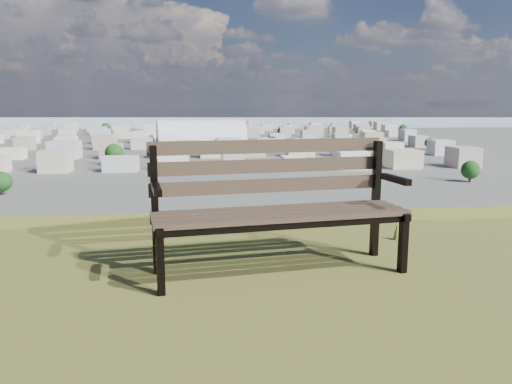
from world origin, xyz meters
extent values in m
cube|color=#433526|center=(1.15, 2.14, 25.48)|extent=(1.96, 0.40, 0.04)
cube|color=#433526|center=(1.13, 2.27, 25.48)|extent=(1.96, 0.40, 0.04)
cube|color=#433526|center=(1.11, 2.40, 25.48)|extent=(1.96, 0.40, 0.04)
cube|color=#433526|center=(1.09, 2.53, 25.48)|extent=(1.96, 0.40, 0.04)
cube|color=#433526|center=(1.07, 2.62, 25.66)|extent=(1.95, 0.35, 0.11)
cube|color=#433526|center=(1.07, 2.64, 25.82)|extent=(1.95, 0.35, 0.11)
cube|color=#433526|center=(1.06, 2.67, 25.97)|extent=(1.95, 0.35, 0.11)
cube|color=black|center=(0.22, 1.97, 25.24)|extent=(0.06, 0.07, 0.48)
cube|color=black|center=(0.15, 2.44, 25.50)|extent=(0.06, 0.07, 1.01)
cube|color=black|center=(0.19, 2.19, 25.45)|extent=(0.14, 0.55, 0.05)
cube|color=black|center=(0.19, 2.13, 25.72)|extent=(0.12, 0.40, 0.05)
cube|color=black|center=(2.08, 2.27, 25.24)|extent=(0.06, 0.07, 0.48)
cube|color=black|center=(2.01, 2.73, 25.50)|extent=(0.06, 0.07, 1.01)
cube|color=black|center=(2.05, 2.48, 25.45)|extent=(0.14, 0.55, 0.05)
cube|color=black|center=(2.06, 2.43, 25.72)|extent=(0.12, 0.40, 0.05)
cube|color=black|center=(1.15, 2.13, 25.43)|extent=(1.95, 0.35, 0.04)
cube|color=black|center=(1.08, 2.54, 25.43)|extent=(1.95, 0.35, 0.04)
cone|color=olive|center=(2.40, 3.20, 25.09)|extent=(0.08, 0.08, 0.18)
cube|color=silver|center=(-3.44, 309.71, 2.96)|extent=(56.37, 31.11, 5.93)
cylinder|color=silver|center=(-3.44, 309.71, 5.93)|extent=(56.37, 31.11, 22.53)
cube|color=silver|center=(-60.00, 200.00, 3.50)|extent=(11.00, 11.00, 7.00)
cube|color=#A7998F|center=(-36.00, 200.00, 3.50)|extent=(11.00, 11.00, 7.00)
cube|color=beige|center=(-12.00, 200.00, 3.50)|extent=(11.00, 11.00, 7.00)
cube|color=#B8B8BD|center=(12.00, 200.00, 3.50)|extent=(11.00, 11.00, 7.00)
cube|color=#BEB39A|center=(36.00, 200.00, 3.50)|extent=(11.00, 11.00, 7.00)
cube|color=tan|center=(60.00, 200.00, 3.50)|extent=(11.00, 11.00, 7.00)
cube|color=beige|center=(84.00, 200.00, 3.50)|extent=(11.00, 11.00, 7.00)
cube|color=#AFA69F|center=(108.00, 200.00, 3.50)|extent=(11.00, 11.00, 7.00)
cube|color=#A7998F|center=(-96.00, 250.00, 3.50)|extent=(11.00, 11.00, 7.00)
cube|color=beige|center=(-72.00, 250.00, 3.50)|extent=(11.00, 11.00, 7.00)
cube|color=#B8B8BD|center=(-48.00, 250.00, 3.50)|extent=(11.00, 11.00, 7.00)
cube|color=#BEB39A|center=(-24.00, 250.00, 3.50)|extent=(11.00, 11.00, 7.00)
cube|color=tan|center=(0.00, 250.00, 3.50)|extent=(11.00, 11.00, 7.00)
cube|color=beige|center=(24.00, 250.00, 3.50)|extent=(11.00, 11.00, 7.00)
cube|color=#AFA69F|center=(48.00, 250.00, 3.50)|extent=(11.00, 11.00, 7.00)
cube|color=silver|center=(72.00, 250.00, 3.50)|extent=(11.00, 11.00, 7.00)
cube|color=#A7998F|center=(96.00, 250.00, 3.50)|extent=(11.00, 11.00, 7.00)
cube|color=beige|center=(120.00, 250.00, 3.50)|extent=(11.00, 11.00, 7.00)
cube|color=#BEB39A|center=(-108.00, 300.00, 3.50)|extent=(11.00, 11.00, 7.00)
cube|color=tan|center=(-84.00, 300.00, 3.50)|extent=(11.00, 11.00, 7.00)
cube|color=beige|center=(-60.00, 300.00, 3.50)|extent=(11.00, 11.00, 7.00)
cube|color=#AFA69F|center=(-36.00, 300.00, 3.50)|extent=(11.00, 11.00, 7.00)
cube|color=silver|center=(-12.00, 300.00, 3.50)|extent=(11.00, 11.00, 7.00)
cube|color=#A7998F|center=(12.00, 300.00, 3.50)|extent=(11.00, 11.00, 7.00)
cube|color=beige|center=(36.00, 300.00, 3.50)|extent=(11.00, 11.00, 7.00)
cube|color=#B8B8BD|center=(60.00, 300.00, 3.50)|extent=(11.00, 11.00, 7.00)
cube|color=#BEB39A|center=(84.00, 300.00, 3.50)|extent=(11.00, 11.00, 7.00)
cube|color=tan|center=(108.00, 300.00, 3.50)|extent=(11.00, 11.00, 7.00)
cube|color=beige|center=(132.00, 300.00, 3.50)|extent=(11.00, 11.00, 7.00)
cube|color=silver|center=(-120.00, 350.00, 3.50)|extent=(11.00, 11.00, 7.00)
cube|color=#A7998F|center=(-96.00, 350.00, 3.50)|extent=(11.00, 11.00, 7.00)
cube|color=beige|center=(-72.00, 350.00, 3.50)|extent=(11.00, 11.00, 7.00)
cube|color=#B8B8BD|center=(-48.00, 350.00, 3.50)|extent=(11.00, 11.00, 7.00)
cube|color=#BEB39A|center=(-24.00, 350.00, 3.50)|extent=(11.00, 11.00, 7.00)
cube|color=tan|center=(0.00, 350.00, 3.50)|extent=(11.00, 11.00, 7.00)
cube|color=beige|center=(24.00, 350.00, 3.50)|extent=(11.00, 11.00, 7.00)
cube|color=#AFA69F|center=(48.00, 350.00, 3.50)|extent=(11.00, 11.00, 7.00)
cube|color=silver|center=(72.00, 350.00, 3.50)|extent=(11.00, 11.00, 7.00)
cube|color=#A7998F|center=(96.00, 350.00, 3.50)|extent=(11.00, 11.00, 7.00)
cube|color=beige|center=(120.00, 350.00, 3.50)|extent=(11.00, 11.00, 7.00)
cube|color=#B8B8BD|center=(144.00, 350.00, 3.50)|extent=(11.00, 11.00, 7.00)
cube|color=#BEB39A|center=(-156.00, 400.00, 3.50)|extent=(11.00, 11.00, 7.00)
cube|color=tan|center=(-132.00, 400.00, 3.50)|extent=(11.00, 11.00, 7.00)
cube|color=beige|center=(-108.00, 400.00, 3.50)|extent=(11.00, 11.00, 7.00)
cube|color=#AFA69F|center=(-84.00, 400.00, 3.50)|extent=(11.00, 11.00, 7.00)
cube|color=silver|center=(-60.00, 400.00, 3.50)|extent=(11.00, 11.00, 7.00)
cube|color=#A7998F|center=(-36.00, 400.00, 3.50)|extent=(11.00, 11.00, 7.00)
cube|color=beige|center=(-12.00, 400.00, 3.50)|extent=(11.00, 11.00, 7.00)
cube|color=#B8B8BD|center=(12.00, 400.00, 3.50)|extent=(11.00, 11.00, 7.00)
cube|color=#BEB39A|center=(36.00, 400.00, 3.50)|extent=(11.00, 11.00, 7.00)
cube|color=tan|center=(60.00, 400.00, 3.50)|extent=(11.00, 11.00, 7.00)
cube|color=beige|center=(84.00, 400.00, 3.50)|extent=(11.00, 11.00, 7.00)
cube|color=#AFA69F|center=(108.00, 400.00, 3.50)|extent=(11.00, 11.00, 7.00)
cube|color=silver|center=(132.00, 400.00, 3.50)|extent=(11.00, 11.00, 7.00)
cube|color=#A7998F|center=(156.00, 400.00, 3.50)|extent=(11.00, 11.00, 7.00)
cube|color=beige|center=(-168.00, 450.00, 3.50)|extent=(11.00, 11.00, 7.00)
cube|color=#B8B8BD|center=(-144.00, 450.00, 3.50)|extent=(11.00, 11.00, 7.00)
cube|color=#BEB39A|center=(-120.00, 450.00, 3.50)|extent=(11.00, 11.00, 7.00)
cube|color=tan|center=(-96.00, 450.00, 3.50)|extent=(11.00, 11.00, 7.00)
cube|color=beige|center=(-72.00, 450.00, 3.50)|extent=(11.00, 11.00, 7.00)
cube|color=#AFA69F|center=(-48.00, 450.00, 3.50)|extent=(11.00, 11.00, 7.00)
cube|color=silver|center=(-24.00, 450.00, 3.50)|extent=(11.00, 11.00, 7.00)
cube|color=#A7998F|center=(0.00, 450.00, 3.50)|extent=(11.00, 11.00, 7.00)
cube|color=beige|center=(24.00, 450.00, 3.50)|extent=(11.00, 11.00, 7.00)
cube|color=#B8B8BD|center=(48.00, 450.00, 3.50)|extent=(11.00, 11.00, 7.00)
cube|color=#BEB39A|center=(72.00, 450.00, 3.50)|extent=(11.00, 11.00, 7.00)
cube|color=tan|center=(96.00, 450.00, 3.50)|extent=(11.00, 11.00, 7.00)
cube|color=beige|center=(120.00, 450.00, 3.50)|extent=(11.00, 11.00, 7.00)
cube|color=#AFA69F|center=(144.00, 450.00, 3.50)|extent=(11.00, 11.00, 7.00)
cube|color=silver|center=(168.00, 450.00, 3.50)|extent=(11.00, 11.00, 7.00)
cube|color=#A7998F|center=(-180.00, 500.00, 3.50)|extent=(11.00, 11.00, 7.00)
cube|color=beige|center=(-156.00, 500.00, 3.50)|extent=(11.00, 11.00, 7.00)
cube|color=#B8B8BD|center=(-132.00, 500.00, 3.50)|extent=(11.00, 11.00, 7.00)
cube|color=#BEB39A|center=(-108.00, 500.00, 3.50)|extent=(11.00, 11.00, 7.00)
cube|color=tan|center=(-84.00, 500.00, 3.50)|extent=(11.00, 11.00, 7.00)
cube|color=beige|center=(-60.00, 500.00, 3.50)|extent=(11.00, 11.00, 7.00)
cube|color=#AFA69F|center=(-36.00, 500.00, 3.50)|extent=(11.00, 11.00, 7.00)
cube|color=silver|center=(-12.00, 500.00, 3.50)|extent=(11.00, 11.00, 7.00)
cube|color=#A7998F|center=(12.00, 500.00, 3.50)|extent=(11.00, 11.00, 7.00)
cube|color=beige|center=(36.00, 500.00, 3.50)|extent=(11.00, 11.00, 7.00)
cube|color=#B8B8BD|center=(60.00, 500.00, 3.50)|extent=(11.00, 11.00, 7.00)
cube|color=#BEB39A|center=(84.00, 500.00, 3.50)|extent=(11.00, 11.00, 7.00)
cube|color=tan|center=(108.00, 500.00, 3.50)|extent=(11.00, 11.00, 7.00)
cube|color=beige|center=(132.00, 500.00, 3.50)|extent=(11.00, 11.00, 7.00)
cube|color=#AFA69F|center=(156.00, 500.00, 3.50)|extent=(11.00, 11.00, 7.00)
cube|color=silver|center=(180.00, 500.00, 3.50)|extent=(11.00, 11.00, 7.00)
cube|color=#A7998F|center=(-192.00, 550.00, 3.50)|extent=(11.00, 11.00, 7.00)
cube|color=beige|center=(-168.00, 550.00, 3.50)|extent=(11.00, 11.00, 7.00)
cube|color=#B8B8BD|center=(-144.00, 550.00, 3.50)|extent=(11.00, 11.00, 7.00)
cube|color=#BEB39A|center=(-120.00, 550.00, 3.50)|extent=(11.00, 11.00, 7.00)
cube|color=tan|center=(-96.00, 550.00, 3.50)|extent=(11.00, 11.00, 7.00)
cube|color=beige|center=(-72.00, 550.00, 3.50)|extent=(11.00, 11.00, 7.00)
cube|color=#AFA69F|center=(-48.00, 550.00, 3.50)|extent=(11.00, 11.00, 7.00)
cube|color=silver|center=(-24.00, 550.00, 3.50)|extent=(11.00, 11.00, 7.00)
cube|color=#A7998F|center=(0.00, 550.00, 3.50)|extent=(11.00, 11.00, 7.00)
cube|color=beige|center=(24.00, 550.00, 3.50)|extent=(11.00, 11.00, 7.00)
cube|color=#B8B8BD|center=(48.00, 550.00, 3.50)|extent=(11.00, 11.00, 7.00)
cube|color=#BEB39A|center=(72.00, 550.00, 3.50)|extent=(11.00, 11.00, 7.00)
cube|color=tan|center=(96.00, 550.00, 3.50)|extent=(11.00, 11.00, 7.00)
cube|color=beige|center=(120.00, 550.00, 3.50)|extent=(11.00, 11.00, 7.00)
cube|color=#AFA69F|center=(144.00, 550.00, 3.50)|extent=(11.00, 11.00, 7.00)
cube|color=silver|center=(168.00, 550.00, 3.50)|extent=(11.00, 11.00, 7.00)
cube|color=#A7998F|center=(192.00, 550.00, 3.50)|extent=(11.00, 11.00, 7.00)
cylinder|color=#37281B|center=(90.00, 160.00, 1.05)|extent=(0.80, 0.80, 2.10)
sphere|color=black|center=(90.00, 160.00, 4.20)|extent=(6.30, 6.30, 6.30)
cylinder|color=#37281B|center=(-40.00, 220.00, 1.35)|extent=(0.80, 0.80, 2.70)
sphere|color=black|center=(-40.00, 220.00, 5.40)|extent=(8.10, 8.10, 8.10)
cylinder|color=#37281B|center=(130.00, 280.00, 0.97)|extent=(0.80, 0.80, 1.95)
sphere|color=black|center=(130.00, 280.00, 3.90)|extent=(5.85, 5.85, 5.85)
cylinder|color=#37281B|center=(60.00, 400.00, 1.12)|extent=(0.80, 0.80, 2.25)
sphere|color=black|center=(60.00, 400.00, 4.50)|extent=(6.75, 6.75, 6.75)
cylinder|color=#37281B|center=(-90.00, 460.00, 1.43)|extent=(0.80, 0.80, 2.85)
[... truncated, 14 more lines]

